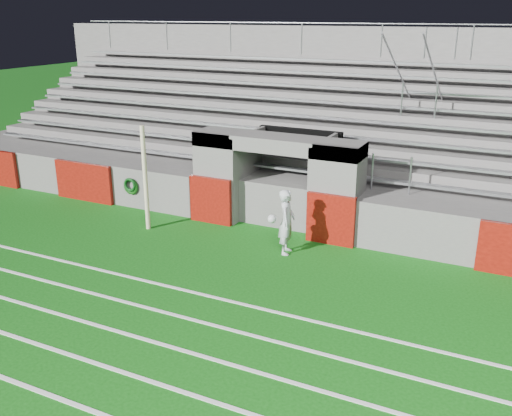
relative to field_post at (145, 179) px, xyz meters
The scene contains 6 objects.
ground 3.89m from the field_post, 29.08° to the right, with size 90.00×90.00×0.00m, color #0D520E.
field_post is the anchor object (origin of this frame).
field_markings 7.59m from the field_post, 65.00° to the right, with size 28.00×8.09×0.01m.
stadium_structure 6.97m from the field_post, 63.14° to the left, with size 26.00×8.48×5.42m.
goalkeeper_with_ball 4.20m from the field_post, ahead, with size 0.65×0.72×1.66m.
hose_coil 2.03m from the field_post, 141.53° to the left, with size 0.52×0.14×0.54m.
Camera 1 is at (6.16, -10.38, 5.78)m, focal length 40.00 mm.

